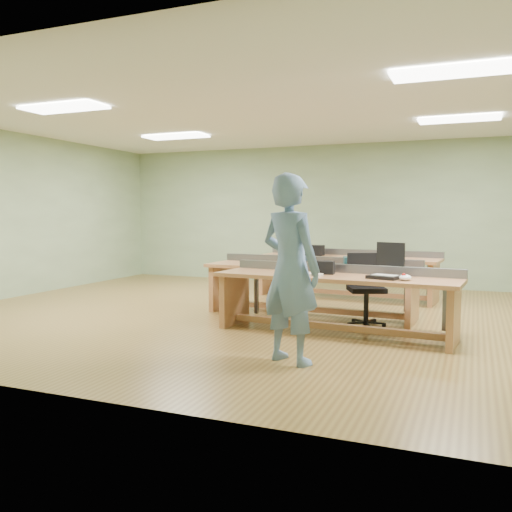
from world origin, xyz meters
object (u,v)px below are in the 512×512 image
object	(u,v)px
person	(290,269)
parts_bin_teal	(359,262)
workbench_mid	(311,278)
parts_bin_grey	(381,264)
drinks_can	(303,261)
mug	(299,262)
workbench_front	(335,290)
task_chair	(365,299)
camera_bag	(325,268)
laptop_base	(385,277)
workbench_back	(347,267)

from	to	relation	value
person	parts_bin_teal	bearing A→B (deg)	-71.53
workbench_mid	person	xyz separation A→B (m)	(0.53, -2.57, 0.40)
parts_bin_teal	parts_bin_grey	xyz separation A→B (m)	(0.33, -0.03, -0.01)
workbench_mid	drinks_can	world-z (taller)	drinks_can
parts_bin_teal	parts_bin_grey	world-z (taller)	parts_bin_teal
parts_bin_teal	workbench_mid	bearing A→B (deg)	-179.77
workbench_mid	mug	distance (m)	0.30
workbench_front	task_chair	bearing A→B (deg)	72.77
drinks_can	task_chair	bearing A→B (deg)	-23.08
workbench_mid	camera_bag	distance (m)	1.17
laptop_base	mug	size ratio (longest dim) A/B	2.81
workbench_back	drinks_can	xyz separation A→B (m)	(-0.25, -1.89, 0.25)
person	mug	distance (m)	2.66
workbench_front	drinks_can	world-z (taller)	drinks_can
laptop_base	drinks_can	world-z (taller)	drinks_can
workbench_front	laptop_base	world-z (taller)	workbench_front
parts_bin_grey	drinks_can	bearing A→B (deg)	178.96
task_chair	mug	bearing A→B (deg)	135.20
drinks_can	workbench_front	bearing A→B (deg)	-54.81
mug	task_chair	bearing A→B (deg)	-21.59
camera_bag	task_chair	bearing A→B (deg)	49.56
mug	parts_bin_grey	bearing A→B (deg)	-0.62
workbench_back	drinks_can	bearing A→B (deg)	-92.68
laptop_base	task_chair	bearing A→B (deg)	132.79
mug	drinks_can	distance (m)	0.06
workbench_front	drinks_can	bearing A→B (deg)	129.88
workbench_front	laptop_base	size ratio (longest dim) A/B	8.62
workbench_back	drinks_can	size ratio (longest dim) A/B	27.63
person	laptop_base	distance (m)	1.53
camera_bag	task_chair	distance (m)	0.86
task_chair	mug	world-z (taller)	task_chair
workbench_back	mug	bearing A→B (deg)	-94.38
workbench_front	task_chair	xyz separation A→B (m)	(0.26, 0.65, -0.20)
workbench_front	parts_bin_grey	size ratio (longest dim) A/B	7.10
person	mug	size ratio (longest dim) A/B	14.96
workbench_front	workbench_mid	xyz separation A→B (m)	(-0.64, 1.09, 0.00)
person	parts_bin_grey	xyz separation A→B (m)	(0.51, 2.54, -0.15)
workbench_mid	workbench_back	bearing A→B (deg)	89.46
task_chair	person	bearing A→B (deg)	-123.04
workbench_mid	task_chair	size ratio (longest dim) A/B	3.27
camera_bag	mug	bearing A→B (deg)	118.63
task_chair	laptop_base	bearing A→B (deg)	-88.04
person	parts_bin_teal	world-z (taller)	person
laptop_base	mug	xyz separation A→B (m)	(-1.46, 1.23, 0.03)
task_chair	camera_bag	bearing A→B (deg)	-148.94
drinks_can	workbench_back	bearing A→B (deg)	82.53
workbench_back	camera_bag	bearing A→B (deg)	-78.13
camera_bag	task_chair	size ratio (longest dim) A/B	0.25
person	camera_bag	bearing A→B (deg)	-65.63
workbench_front	drinks_can	xyz separation A→B (m)	(-0.77, 1.09, 0.25)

